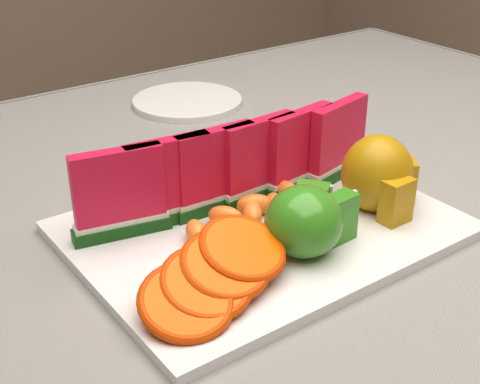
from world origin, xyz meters
TOP-DOWN VIEW (x-y plane):
  - table at (0.00, 0.00)m, footprint 1.40×0.90m
  - tablecloth at (0.00, 0.00)m, footprint 1.53×1.03m
  - platter at (-0.02, -0.08)m, footprint 0.40×0.30m
  - apple_cluster at (-0.01, -0.14)m, footprint 0.12×0.10m
  - pear_cluster at (0.11, -0.12)m, footprint 0.11×0.10m
  - side_plate at (0.13, 0.32)m, footprint 0.19×0.19m
  - watermelon_row at (-0.01, -0.02)m, footprint 0.39×0.07m
  - orange_fan_front at (-0.13, -0.16)m, footprint 0.18×0.12m
  - orange_fan_back at (-0.05, 0.04)m, footprint 0.25×0.11m
  - tangerine_segments at (-0.02, -0.07)m, footprint 0.19×0.06m

SIDE VIEW (x-z plane):
  - table at x=0.00m, z-range 0.28..1.03m
  - tablecloth at x=0.00m, z-range 0.62..0.82m
  - side_plate at x=0.13m, z-range 0.76..0.77m
  - platter at x=-0.02m, z-range 0.76..0.77m
  - tangerine_segments at x=-0.02m, z-range 0.77..0.79m
  - orange_fan_back at x=-0.05m, z-range 0.77..0.81m
  - orange_fan_front at x=-0.13m, z-range 0.77..0.82m
  - apple_cluster at x=-0.01m, z-range 0.77..0.84m
  - pear_cluster at x=0.11m, z-range 0.76..0.85m
  - watermelon_row at x=-0.01m, z-range 0.77..0.87m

